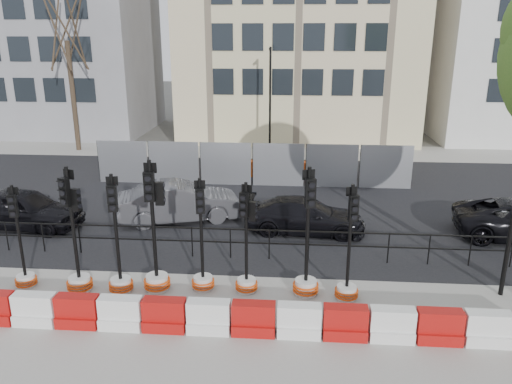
# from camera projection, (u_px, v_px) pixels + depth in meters

# --- Properties ---
(ground) EXTENTS (120.00, 120.00, 0.00)m
(ground) POSITION_uv_depth(u_px,v_px,m) (225.00, 276.00, 14.40)
(ground) COLOR #51514C
(ground) RESTS_ON ground
(sidewalk_near) EXTENTS (40.00, 6.00, 0.02)m
(sidewalk_near) POSITION_uv_depth(u_px,v_px,m) (208.00, 336.00, 11.55)
(sidewalk_near) COLOR gray
(sidewalk_near) RESTS_ON ground
(road) EXTENTS (40.00, 14.00, 0.03)m
(road) POSITION_uv_depth(u_px,v_px,m) (248.00, 199.00, 21.04)
(road) COLOR black
(road) RESTS_ON ground
(sidewalk_far) EXTENTS (40.00, 4.00, 0.02)m
(sidewalk_far) POSITION_uv_depth(u_px,v_px,m) (262.00, 151.00, 29.59)
(sidewalk_far) COLOR gray
(sidewalk_far) RESTS_ON ground
(building_grey) EXTENTS (11.00, 9.06, 14.00)m
(building_grey) POSITION_uv_depth(u_px,v_px,m) (65.00, 28.00, 34.18)
(building_grey) COLOR gray
(building_grey) RESTS_ON ground
(kerb_railing) EXTENTS (18.00, 0.04, 1.00)m
(kerb_railing) POSITION_uv_depth(u_px,v_px,m) (230.00, 238.00, 15.33)
(kerb_railing) COLOR black
(kerb_railing) RESTS_ON ground
(heras_fencing) EXTENTS (14.33, 1.72, 2.00)m
(heras_fencing) POSITION_uv_depth(u_px,v_px,m) (253.00, 167.00, 23.50)
(heras_fencing) COLOR #989AA0
(heras_fencing) RESTS_ON ground
(lamp_post_far) EXTENTS (0.12, 0.56, 6.00)m
(lamp_post_far) POSITION_uv_depth(u_px,v_px,m) (270.00, 99.00, 27.61)
(lamp_post_far) COLOR black
(lamp_post_far) RESTS_ON ground
(tree_bare_far) EXTENTS (2.00, 2.00, 9.00)m
(tree_bare_far) POSITION_uv_depth(u_px,v_px,m) (66.00, 34.00, 27.91)
(tree_bare_far) COLOR #473828
(tree_bare_far) RESTS_ON ground
(barrier_row) EXTENTS (15.70, 0.50, 0.80)m
(barrier_row) POSITION_uv_depth(u_px,v_px,m) (209.00, 318.00, 11.63)
(barrier_row) COLOR #AE150D
(barrier_row) RESTS_ON ground
(traffic_signal_a) EXTENTS (0.58, 0.58, 2.94)m
(traffic_signal_a) POSITION_uv_depth(u_px,v_px,m) (24.00, 267.00, 13.62)
(traffic_signal_a) COLOR silver
(traffic_signal_a) RESTS_ON ground
(traffic_signal_b) EXTENTS (0.69, 0.69, 3.50)m
(traffic_signal_b) POSITION_uv_depth(u_px,v_px,m) (77.00, 263.00, 13.31)
(traffic_signal_b) COLOR silver
(traffic_signal_b) RESTS_ON ground
(traffic_signal_c) EXTENTS (0.65, 0.65, 3.32)m
(traffic_signal_c) POSITION_uv_depth(u_px,v_px,m) (120.00, 269.00, 13.31)
(traffic_signal_c) COLOR silver
(traffic_signal_c) RESTS_ON ground
(traffic_signal_d) EXTENTS (0.72, 0.72, 3.66)m
(traffic_signal_d) POSITION_uv_depth(u_px,v_px,m) (156.00, 261.00, 13.35)
(traffic_signal_d) COLOR silver
(traffic_signal_d) RESTS_ON ground
(traffic_signal_e) EXTENTS (0.62, 0.62, 3.17)m
(traffic_signal_e) POSITION_uv_depth(u_px,v_px,m) (203.00, 268.00, 13.46)
(traffic_signal_e) COLOR silver
(traffic_signal_e) RESTS_ON ground
(traffic_signal_f) EXTENTS (0.61, 0.61, 3.09)m
(traffic_signal_f) POSITION_uv_depth(u_px,v_px,m) (247.00, 267.00, 13.32)
(traffic_signal_f) COLOR silver
(traffic_signal_f) RESTS_ON ground
(traffic_signal_g) EXTENTS (0.70, 0.70, 3.54)m
(traffic_signal_g) POSITION_uv_depth(u_px,v_px,m) (306.00, 270.00, 13.17)
(traffic_signal_g) COLOR silver
(traffic_signal_g) RESTS_ON ground
(traffic_signal_h) EXTENTS (0.62, 0.62, 3.16)m
(traffic_signal_h) POSITION_uv_depth(u_px,v_px,m) (348.00, 277.00, 12.96)
(traffic_signal_h) COLOR silver
(traffic_signal_h) RESTS_ON ground
(car_a) EXTENTS (2.64, 4.59, 1.44)m
(car_a) POSITION_uv_depth(u_px,v_px,m) (24.00, 209.00, 17.81)
(car_a) COLOR black
(car_a) RESTS_ON ground
(car_b) EXTENTS (4.08, 5.36, 1.48)m
(car_b) POSITION_uv_depth(u_px,v_px,m) (180.00, 202.00, 18.46)
(car_b) COLOR #434348
(car_b) RESTS_ON ground
(car_c) EXTENTS (2.28, 4.44, 1.22)m
(car_c) POSITION_uv_depth(u_px,v_px,m) (305.00, 216.00, 17.43)
(car_c) COLOR black
(car_c) RESTS_ON ground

